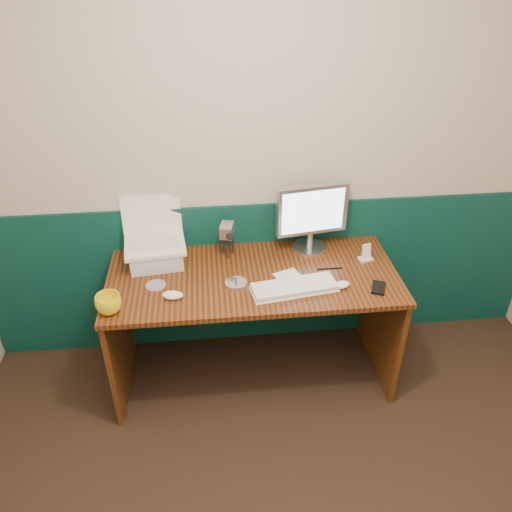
{
  "coord_description": "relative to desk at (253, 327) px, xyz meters",
  "views": [
    {
      "loc": [
        -0.35,
        -0.87,
        2.32
      ],
      "look_at": [
        -0.13,
        1.23,
        0.97
      ],
      "focal_mm": 35.0,
      "sensor_mm": 36.0,
      "label": 1
    }
  ],
  "objects": [
    {
      "name": "laptop",
      "position": [
        -0.53,
        0.18,
        0.61
      ],
      "size": [
        0.36,
        0.29,
        0.28
      ],
      "primitive_type": null,
      "rotation": [
        0.0,
        0.0,
        0.11
      ],
      "color": "white",
      "rests_on": "laptop_riser"
    },
    {
      "name": "dock",
      "position": [
        0.66,
        0.08,
        0.38
      ],
      "size": [
        0.09,
        0.08,
        0.01
      ],
      "primitive_type": "cube",
      "rotation": [
        0.0,
        0.0,
        0.29
      ],
      "color": "silver",
      "rests_on": "desk"
    },
    {
      "name": "cd_loose_a",
      "position": [
        -0.53,
        -0.04,
        0.38
      ],
      "size": [
        0.11,
        0.11,
        0.0
      ],
      "primitive_type": "cylinder",
      "color": "silver",
      "rests_on": "desk"
    },
    {
      "name": "camcorder",
      "position": [
        -0.13,
        0.22,
        0.47
      ],
      "size": [
        0.11,
        0.14,
        0.2
      ],
      "primitive_type": null,
      "rotation": [
        0.0,
        0.0,
        -0.22
      ],
      "color": "#BBBBC0",
      "rests_on": "desk"
    },
    {
      "name": "mug",
      "position": [
        -0.74,
        -0.24,
        0.43
      ],
      "size": [
        0.17,
        0.17,
        0.1
      ],
      "primitive_type": "imported",
      "rotation": [
        0.0,
        0.0,
        0.41
      ],
      "color": "yellow",
      "rests_on": "desk"
    },
    {
      "name": "laptop_riser",
      "position": [
        -0.53,
        0.18,
        0.43
      ],
      "size": [
        0.31,
        0.28,
        0.1
      ],
      "primitive_type": "cube",
      "rotation": [
        0.0,
        0.0,
        0.11
      ],
      "color": "silver",
      "rests_on": "desk"
    },
    {
      "name": "back_wall",
      "position": [
        0.13,
        0.37,
        0.88
      ],
      "size": [
        3.5,
        0.04,
        2.5
      ],
      "primitive_type": "cube",
      "color": "beige",
      "rests_on": "ground"
    },
    {
      "name": "cd_spindle",
      "position": [
        -0.1,
        -0.09,
        0.39
      ],
      "size": [
        0.12,
        0.12,
        0.02
      ],
      "primitive_type": "cylinder",
      "color": "silver",
      "rests_on": "desk"
    },
    {
      "name": "mouse_left",
      "position": [
        -0.43,
        -0.16,
        0.39
      ],
      "size": [
        0.12,
        0.08,
        0.04
      ],
      "primitive_type": "ellipsoid",
      "rotation": [
        0.0,
        0.0,
        -0.17
      ],
      "color": "white",
      "rests_on": "desk"
    },
    {
      "name": "music_player",
      "position": [
        0.66,
        0.08,
        0.43
      ],
      "size": [
        0.06,
        0.04,
        0.09
      ],
      "primitive_type": "cube",
      "rotation": [
        -0.17,
        0.0,
        0.29
      ],
      "color": "white",
      "rests_on": "dock"
    },
    {
      "name": "monitor",
      "position": [
        0.36,
        0.24,
        0.58
      ],
      "size": [
        0.43,
        0.18,
        0.42
      ],
      "primitive_type": null,
      "rotation": [
        0.0,
        0.0,
        0.15
      ],
      "color": "#B6B6BB",
      "rests_on": "desk"
    },
    {
      "name": "keyboard",
      "position": [
        0.2,
        -0.16,
        0.39
      ],
      "size": [
        0.46,
        0.21,
        0.03
      ],
      "primitive_type": "cube",
      "rotation": [
        0.0,
        0.0,
        0.15
      ],
      "color": "white",
      "rests_on": "desk"
    },
    {
      "name": "desk",
      "position": [
        0.0,
        0.0,
        0.0
      ],
      "size": [
        1.6,
        0.7,
        0.75
      ],
      "primitive_type": "cube",
      "color": "#3C170A",
      "rests_on": "ground"
    },
    {
      "name": "pen",
      "position": [
        0.43,
        0.01,
        0.38
      ],
      "size": [
        0.14,
        0.01,
        0.01
      ],
      "primitive_type": "cylinder",
      "rotation": [
        0.0,
        1.57,
        -0.02
      ],
      "color": "black",
      "rests_on": "desk"
    },
    {
      "name": "mouse_right",
      "position": [
        0.45,
        -0.16,
        0.39
      ],
      "size": [
        0.11,
        0.08,
        0.03
      ],
      "primitive_type": "ellipsoid",
      "rotation": [
        0.0,
        0.0,
        0.25
      ],
      "color": "white",
      "rests_on": "desk"
    },
    {
      "name": "wainscot",
      "position": [
        0.13,
        0.36,
        0.12
      ],
      "size": [
        3.48,
        0.02,
        1.0
      ],
      "primitive_type": "cube",
      "color": "#08362D",
      "rests_on": "ground"
    },
    {
      "name": "papers",
      "position": [
        0.19,
        -0.02,
        0.38
      ],
      "size": [
        0.16,
        0.13,
        0.0
      ],
      "primitive_type": "cube",
      "rotation": [
        0.0,
        0.0,
        0.37
      ],
      "color": "white",
      "rests_on": "desk"
    },
    {
      "name": "pda",
      "position": [
        0.65,
        -0.2,
        0.38
      ],
      "size": [
        0.11,
        0.13,
        0.01
      ],
      "primitive_type": "cube",
      "rotation": [
        0.0,
        0.0,
        -0.39
      ],
      "color": "black",
      "rests_on": "desk"
    }
  ]
}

